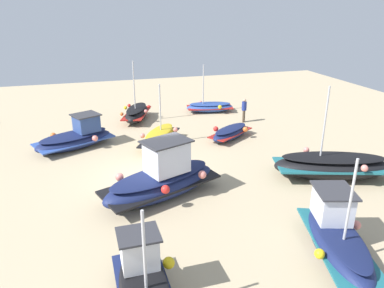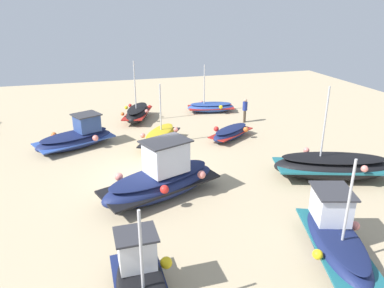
{
  "view_description": "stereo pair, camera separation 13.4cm",
  "coord_description": "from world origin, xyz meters",
  "px_view_note": "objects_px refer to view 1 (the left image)",
  "views": [
    {
      "loc": [
        -15.48,
        2.38,
        7.56
      ],
      "look_at": [
        1.28,
        -2.54,
        0.9
      ],
      "focal_mm": 34.65,
      "sensor_mm": 36.0,
      "label": 1
    },
    {
      "loc": [
        -15.52,
        2.25,
        7.56
      ],
      "look_at": [
        1.28,
        -2.54,
        0.9
      ],
      "focal_mm": 34.65,
      "sensor_mm": 36.0,
      "label": 2
    }
  ],
  "objects_px": {
    "fishing_boat_4": "(76,137)",
    "person_walking": "(244,109)",
    "fishing_boat_2": "(332,165)",
    "fishing_boat_1": "(230,133)",
    "fishing_boat_6": "(145,288)",
    "fishing_boat_7": "(210,107)",
    "fishing_boat_3": "(137,113)",
    "fishing_boat_8": "(159,137)",
    "fishing_boat_5": "(337,237)",
    "fishing_boat_0": "(162,179)"
  },
  "relations": [
    {
      "from": "fishing_boat_4",
      "to": "person_walking",
      "type": "relative_size",
      "value": 2.88
    },
    {
      "from": "fishing_boat_2",
      "to": "fishing_boat_1",
      "type": "bearing_deg",
      "value": 129.69
    },
    {
      "from": "fishing_boat_6",
      "to": "fishing_boat_7",
      "type": "bearing_deg",
      "value": -24.75
    },
    {
      "from": "fishing_boat_3",
      "to": "fishing_boat_4",
      "type": "bearing_deg",
      "value": 157.38
    },
    {
      "from": "fishing_boat_8",
      "to": "person_walking",
      "type": "bearing_deg",
      "value": 143.79
    },
    {
      "from": "fishing_boat_4",
      "to": "fishing_boat_5",
      "type": "distance_m",
      "value": 14.54
    },
    {
      "from": "fishing_boat_6",
      "to": "fishing_boat_2",
      "type": "bearing_deg",
      "value": -61.34
    },
    {
      "from": "fishing_boat_4",
      "to": "fishing_boat_3",
      "type": "bearing_deg",
      "value": 20.73
    },
    {
      "from": "fishing_boat_3",
      "to": "fishing_boat_8",
      "type": "bearing_deg",
      "value": -152.72
    },
    {
      "from": "fishing_boat_2",
      "to": "fishing_boat_8",
      "type": "height_order",
      "value": "fishing_boat_2"
    },
    {
      "from": "fishing_boat_2",
      "to": "fishing_boat_3",
      "type": "bearing_deg",
      "value": 140.24
    },
    {
      "from": "person_walking",
      "to": "fishing_boat_3",
      "type": "bearing_deg",
      "value": -159.4
    },
    {
      "from": "fishing_boat_6",
      "to": "fishing_boat_8",
      "type": "bearing_deg",
      "value": -14.17
    },
    {
      "from": "fishing_boat_0",
      "to": "fishing_boat_1",
      "type": "relative_size",
      "value": 1.68
    },
    {
      "from": "fishing_boat_5",
      "to": "fishing_boat_7",
      "type": "height_order",
      "value": "fishing_boat_5"
    },
    {
      "from": "fishing_boat_2",
      "to": "fishing_boat_5",
      "type": "xyz_separation_m",
      "value": [
        -4.85,
        3.34,
        0.05
      ]
    },
    {
      "from": "fishing_boat_5",
      "to": "fishing_boat_8",
      "type": "relative_size",
      "value": 1.16
    },
    {
      "from": "fishing_boat_3",
      "to": "fishing_boat_7",
      "type": "distance_m",
      "value": 5.55
    },
    {
      "from": "fishing_boat_8",
      "to": "fishing_boat_4",
      "type": "bearing_deg",
      "value": -71.09
    },
    {
      "from": "fishing_boat_2",
      "to": "fishing_boat_5",
      "type": "bearing_deg",
      "value": -106.87
    },
    {
      "from": "fishing_boat_1",
      "to": "fishing_boat_3",
      "type": "distance_m",
      "value": 7.12
    },
    {
      "from": "fishing_boat_5",
      "to": "fishing_boat_0",
      "type": "bearing_deg",
      "value": 56.66
    },
    {
      "from": "fishing_boat_3",
      "to": "person_walking",
      "type": "relative_size",
      "value": 2.53
    },
    {
      "from": "fishing_boat_1",
      "to": "fishing_boat_5",
      "type": "bearing_deg",
      "value": -129.22
    },
    {
      "from": "fishing_boat_3",
      "to": "person_walking",
      "type": "distance_m",
      "value": 7.32
    },
    {
      "from": "fishing_boat_1",
      "to": "fishing_boat_3",
      "type": "xyz_separation_m",
      "value": [
        5.25,
        4.81,
        0.14
      ]
    },
    {
      "from": "fishing_boat_4",
      "to": "fishing_boat_7",
      "type": "height_order",
      "value": "fishing_boat_7"
    },
    {
      "from": "fishing_boat_6",
      "to": "person_walking",
      "type": "relative_size",
      "value": 2.34
    },
    {
      "from": "fishing_boat_4",
      "to": "fishing_boat_2",
      "type": "bearing_deg",
      "value": -58.41
    },
    {
      "from": "fishing_boat_5",
      "to": "fishing_boat_6",
      "type": "xyz_separation_m",
      "value": [
        -0.54,
        6.24,
        0.0
      ]
    },
    {
      "from": "fishing_boat_3",
      "to": "fishing_boat_5",
      "type": "relative_size",
      "value": 0.91
    },
    {
      "from": "fishing_boat_5",
      "to": "fishing_boat_6",
      "type": "bearing_deg",
      "value": 111.18
    },
    {
      "from": "fishing_boat_5",
      "to": "fishing_boat_8",
      "type": "height_order",
      "value": "fishing_boat_5"
    },
    {
      "from": "fishing_boat_0",
      "to": "fishing_boat_5",
      "type": "bearing_deg",
      "value": -71.23
    },
    {
      "from": "fishing_boat_6",
      "to": "person_walking",
      "type": "height_order",
      "value": "fishing_boat_6"
    },
    {
      "from": "person_walking",
      "to": "fishing_boat_5",
      "type": "bearing_deg",
      "value": -61.78
    },
    {
      "from": "fishing_boat_8",
      "to": "fishing_boat_6",
      "type": "bearing_deg",
      "value": 17.55
    },
    {
      "from": "fishing_boat_3",
      "to": "fishing_boat_7",
      "type": "bearing_deg",
      "value": -62.66
    },
    {
      "from": "fishing_boat_7",
      "to": "person_walking",
      "type": "relative_size",
      "value": 2.23
    },
    {
      "from": "fishing_boat_1",
      "to": "fishing_boat_2",
      "type": "height_order",
      "value": "fishing_boat_2"
    },
    {
      "from": "fishing_boat_2",
      "to": "fishing_boat_4",
      "type": "bearing_deg",
      "value": 164.72
    },
    {
      "from": "fishing_boat_1",
      "to": "fishing_boat_6",
      "type": "xyz_separation_m",
      "value": [
        -11.61,
        7.08,
        0.27
      ]
    },
    {
      "from": "fishing_boat_3",
      "to": "fishing_boat_5",
      "type": "xyz_separation_m",
      "value": [
        -16.31,
        -3.97,
        0.13
      ]
    },
    {
      "from": "fishing_boat_5",
      "to": "person_walking",
      "type": "height_order",
      "value": "fishing_boat_5"
    },
    {
      "from": "person_walking",
      "to": "fishing_boat_4",
      "type": "bearing_deg",
      "value": -131.03
    },
    {
      "from": "fishing_boat_1",
      "to": "fishing_boat_2",
      "type": "xyz_separation_m",
      "value": [
        -6.21,
        -2.51,
        0.22
      ]
    },
    {
      "from": "fishing_boat_3",
      "to": "fishing_boat_5",
      "type": "height_order",
      "value": "fishing_boat_3"
    },
    {
      "from": "fishing_boat_2",
      "to": "fishing_boat_4",
      "type": "relative_size",
      "value": 1.22
    },
    {
      "from": "fishing_boat_1",
      "to": "fishing_boat_3",
      "type": "relative_size",
      "value": 0.8
    },
    {
      "from": "fishing_boat_3",
      "to": "fishing_boat_7",
      "type": "xyz_separation_m",
      "value": [
        0.59,
        -5.51,
        -0.14
      ]
    }
  ]
}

